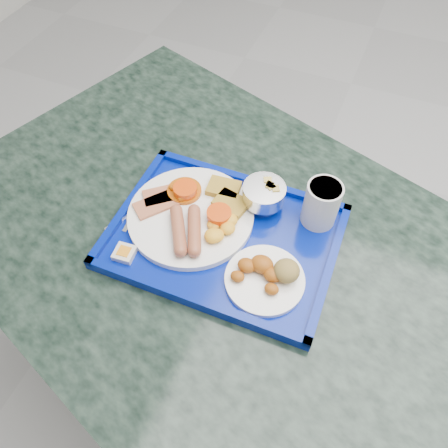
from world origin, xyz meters
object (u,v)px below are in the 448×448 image
(juice_cup, at_px, (322,203))
(bread_plate, at_px, (268,275))
(tray, at_px, (224,237))
(main_plate, at_px, (194,214))
(table, at_px, (223,286))
(fruit_bowl, at_px, (264,194))

(juice_cup, bearing_deg, bread_plate, -105.13)
(tray, distance_m, main_plate, 0.08)
(tray, relative_size, juice_cup, 4.58)
(tray, bearing_deg, bread_plate, -28.12)
(table, xyz_separation_m, juice_cup, (0.17, 0.12, 0.27))
(bread_plate, xyz_separation_m, fruit_bowl, (-0.07, 0.17, 0.03))
(table, distance_m, bread_plate, 0.27)
(bread_plate, bearing_deg, main_plate, 157.53)
(tray, distance_m, juice_cup, 0.21)
(table, bearing_deg, main_plate, 164.77)
(tray, xyz_separation_m, fruit_bowl, (0.05, 0.11, 0.05))
(table, height_order, fruit_bowl, fruit_bowl)
(main_plate, xyz_separation_m, juice_cup, (0.24, 0.10, 0.04))
(tray, bearing_deg, juice_cup, 35.25)
(main_plate, relative_size, juice_cup, 2.63)
(fruit_bowl, distance_m, juice_cup, 0.12)
(bread_plate, height_order, fruit_bowl, fruit_bowl)
(bread_plate, relative_size, juice_cup, 1.52)
(main_plate, bearing_deg, juice_cup, 22.54)
(bread_plate, relative_size, fruit_bowl, 1.69)
(table, bearing_deg, tray, 51.18)
(main_plate, distance_m, bread_plate, 0.21)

